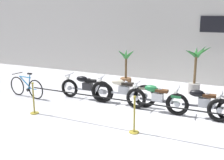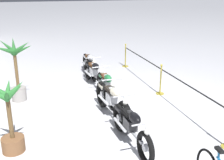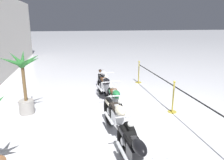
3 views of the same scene
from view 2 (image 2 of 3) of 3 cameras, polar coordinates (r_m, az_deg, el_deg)
ground_plane at (r=9.28m, az=1.96°, el=-3.61°), size 120.00×120.00×0.00m
motorcycle_black_0 at (r=6.47m, az=3.90°, el=-9.53°), size 2.19×0.62×0.93m
motorcycle_cream_1 at (r=7.74m, az=0.07°, el=-4.43°), size 2.43×0.62×0.98m
motorcycle_green_2 at (r=8.95m, az=-1.10°, el=-1.29°), size 2.15×0.62×0.94m
motorcycle_black_3 at (r=10.27m, az=-3.64°, el=1.36°), size 2.26×0.62×0.94m
motorcycle_silver_4 at (r=11.48m, az=-4.59°, el=3.20°), size 2.23×0.62×0.94m
potted_palm_left_of_row at (r=6.48m, az=-20.02°, el=-7.64°), size 0.81×0.88×1.70m
potted_palm_right_of_row at (r=9.24m, az=-18.86°, el=1.92°), size 1.06×1.18×2.01m
stanchion_far_left at (r=8.49m, az=13.53°, el=-1.28°), size 7.11×0.28×1.05m
stanchion_mid_left at (r=9.60m, az=9.81°, el=-0.81°), size 0.28×0.28×1.05m
stanchion_mid_right at (r=12.74m, az=2.74°, el=4.30°), size 0.28×0.28×1.05m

